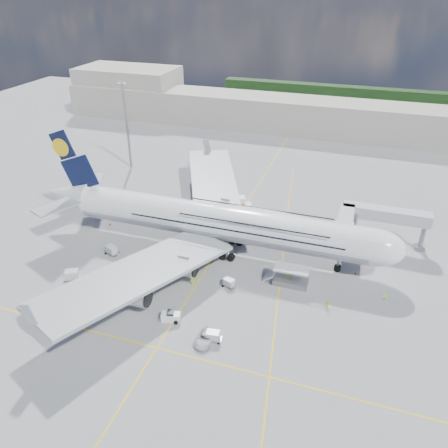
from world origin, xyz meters
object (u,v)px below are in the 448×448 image
(crew_tug, at_px, (192,281))
(cone_nose, at_px, (355,273))
(baggage_tug, at_px, (171,316))
(catering_truck_inner, at_px, (238,205))
(crew_van, at_px, (288,279))
(dolly_row_a, at_px, (112,250))
(catering_truck_outer, at_px, (214,172))
(crew_nose, at_px, (385,297))
(cone_wing_right_outer, at_px, (99,312))
(dolly_back, at_px, (72,275))
(dolly_nose_near, at_px, (229,283))
(cone_wing_right_inner, at_px, (152,290))
(cone_wing_left_inner, at_px, (181,219))
(dolly_row_b, at_px, (103,276))
(dolly_row_c, at_px, (111,290))
(crew_wing, at_px, (141,269))
(light_mast, at_px, (127,124))
(airliner, at_px, (219,221))
(dolly_nose_far, at_px, (213,336))
(crew_loader, at_px, (327,305))
(cone_wing_left_outer, at_px, (219,185))
(jet_bridge, at_px, (370,219))
(service_van, at_px, (205,338))
(cargo_loader, at_px, (290,278))

(crew_tug, relative_size, cone_nose, 3.21)
(cone_nose, bearing_deg, baggage_tug, -141.03)
(catering_truck_inner, bearing_deg, crew_van, -82.44)
(dolly_row_a, relative_size, catering_truck_outer, 0.43)
(crew_nose, bearing_deg, cone_wing_right_outer, 175.47)
(dolly_back, xyz_separation_m, dolly_nose_near, (29.24, 7.48, -0.25))
(baggage_tug, height_order, cone_wing_right_inner, baggage_tug)
(cone_wing_left_inner, bearing_deg, crew_nose, -19.00)
(dolly_back, bearing_deg, dolly_row_b, -11.26)
(dolly_row_b, bearing_deg, dolly_row_c, -42.96)
(crew_wing, bearing_deg, dolly_nose_near, -52.51)
(crew_wing, bearing_deg, dolly_row_a, 97.56)
(catering_truck_outer, bearing_deg, light_mast, -150.25)
(airliner, bearing_deg, dolly_nose_far, -73.39)
(light_mast, height_order, cone_wing_right_inner, light_mast)
(dolly_nose_far, distance_m, baggage_tug, 8.59)
(catering_truck_inner, xyz_separation_m, crew_loader, (25.31, -29.92, -0.90))
(crew_loader, height_order, crew_tug, crew_tug)
(cone_wing_right_inner, bearing_deg, dolly_row_b, 179.54)
(light_mast, bearing_deg, cone_wing_left_inner, -43.07)
(crew_van, relative_size, cone_nose, 2.88)
(airliner, xyz_separation_m, dolly_back, (-23.41, -18.97, -5.73))
(baggage_tug, xyz_separation_m, catering_truck_outer, (-12.75, 57.90, 1.15))
(airliner, bearing_deg, crew_wing, -132.40)
(crew_wing, bearing_deg, cone_wing_left_inner, 34.88)
(dolly_row_a, relative_size, dolly_back, 0.89)
(catering_truck_inner, height_order, crew_van, catering_truck_inner)
(baggage_tug, relative_size, crew_van, 2.09)
(dolly_nose_far, bearing_deg, cone_wing_left_outer, 99.65)
(dolly_row_c, xyz_separation_m, crew_wing, (2.06, 7.67, -0.18))
(crew_van, distance_m, cone_nose, 13.77)
(jet_bridge, relative_size, crew_van, 11.42)
(dolly_nose_far, xyz_separation_m, service_van, (-1.08, -0.63, -0.27))
(catering_truck_outer, bearing_deg, dolly_row_c, -59.52)
(dolly_nose_near, xyz_separation_m, catering_truck_inner, (-6.96, 29.24, 0.89))
(dolly_back, bearing_deg, cone_wing_left_inner, 41.71)
(cargo_loader, distance_m, crew_wing, 29.03)
(airliner, relative_size, jet_bridge, 4.21)
(dolly_nose_near, distance_m, cone_wing_right_inner, 14.35)
(jet_bridge, relative_size, cone_wing_right_outer, 32.68)
(dolly_back, bearing_deg, crew_wing, -0.25)
(cone_wing_right_outer, bearing_deg, cone_wing_right_inner, 53.91)
(light_mast, xyz_separation_m, cone_wing_left_inner, (27.51, -25.72, -12.92))
(dolly_row_a, bearing_deg, cone_nose, 30.27)
(crew_wing, bearing_deg, service_van, -93.05)
(crew_loader, distance_m, crew_van, 9.72)
(dolly_row_b, height_order, catering_truck_outer, catering_truck_outer)
(dolly_row_b, relative_size, cone_nose, 5.64)
(crew_tug, bearing_deg, dolly_nose_far, -64.77)
(dolly_nose_near, bearing_deg, catering_truck_inner, 122.55)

